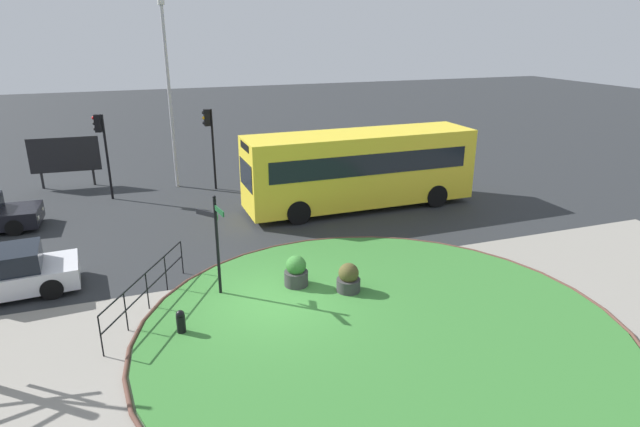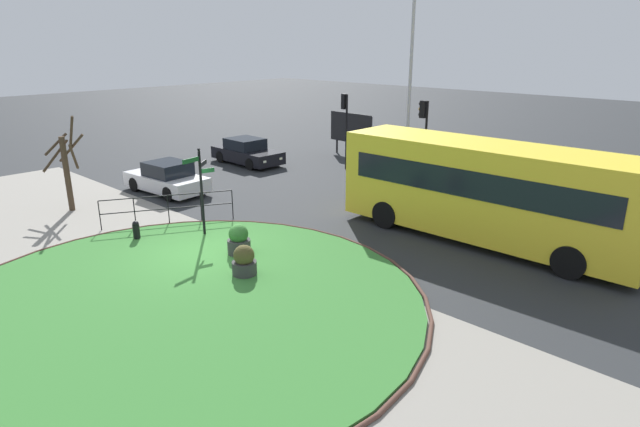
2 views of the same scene
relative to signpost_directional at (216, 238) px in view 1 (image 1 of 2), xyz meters
The scene contains 15 objects.
ground 2.54m from the signpost_directional, 36.35° to the right, with size 120.00×120.00×0.00m, color #282B2D.
sidewalk_paving 3.87m from the signpost_directional, 65.74° to the right, with size 32.00×7.85×0.02m, color gray.
grass_island 5.32m from the signpost_directional, 42.39° to the right, with size 12.67×12.67×0.10m, color #387A33.
grass_kerb_ring 5.32m from the signpost_directional, 42.39° to the right, with size 12.98×12.98×0.11m, color brown.
signpost_directional is the anchor object (origin of this frame).
bollard_foreground 2.71m from the signpost_directional, 125.32° to the right, with size 0.23×0.23×0.72m.
railing_grass_edge 2.34m from the signpost_directional, behind, with size 2.36×4.16×1.13m.
bus_yellow 9.57m from the signpost_directional, 40.83° to the left, with size 10.11×2.69×3.33m.
car_near_lane 6.47m from the signpost_directional, 159.69° to the left, with size 4.21×2.10×1.41m.
traffic_light_near 11.74m from the signpost_directional, 106.05° to the left, with size 0.49×0.31×3.92m.
traffic_light_far 11.36m from the signpost_directional, 82.05° to the left, with size 0.49×0.28×3.92m.
lamppost_tall 12.63m from the signpost_directional, 90.18° to the left, with size 0.32×0.32×8.75m.
billboard_left 15.00m from the signpost_directional, 110.12° to the left, with size 3.26×0.32×2.50m.
planter_near_signpost 4.08m from the signpost_directional, 17.85° to the right, with size 0.71×0.71×0.98m.
planter_kerbside 2.68m from the signpost_directional, ahead, with size 0.73×0.73×1.06m.
Camera 1 is at (-3.40, -13.39, 7.56)m, focal length 30.01 mm.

